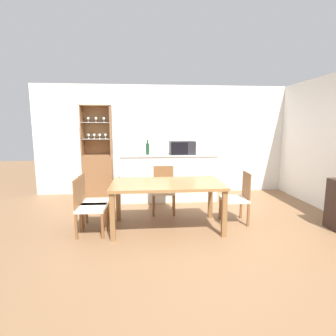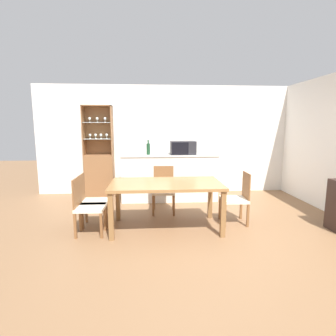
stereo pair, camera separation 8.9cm
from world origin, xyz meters
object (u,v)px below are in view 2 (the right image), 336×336
(dining_table, at_px, (166,188))
(microwave, at_px, (183,148))
(dining_chair_side_left_near, at_px, (88,206))
(dining_chair_head_far, at_px, (164,190))
(dining_chair_side_right_far, at_px, (237,198))
(wine_bottle, at_px, (148,149))
(dining_chair_side_left_far, at_px, (92,201))
(display_cabinet, at_px, (100,168))

(dining_table, xyz_separation_m, microwave, (0.46, 1.59, 0.49))
(dining_chair_side_left_near, bearing_deg, dining_table, 98.28)
(dining_chair_side_left_near, xyz_separation_m, microwave, (1.64, 1.73, 0.72))
(dining_chair_head_far, xyz_separation_m, microwave, (0.46, 0.80, 0.72))
(dining_chair_side_left_near, height_order, microwave, microwave)
(dining_chair_side_right_far, distance_m, wine_bottle, 2.17)
(dining_chair_side_left_near, height_order, wine_bottle, wine_bottle)
(wine_bottle, bearing_deg, dining_chair_side_left_far, -122.23)
(dining_chair_side_right_far, xyz_separation_m, wine_bottle, (-1.46, 1.44, 0.71))
(display_cabinet, height_order, wine_bottle, display_cabinet)
(display_cabinet, height_order, dining_chair_side_left_near, display_cabinet)
(dining_chair_head_far, height_order, wine_bottle, wine_bottle)
(dining_chair_side_right_far, distance_m, dining_chair_side_left_far, 2.36)
(dining_chair_head_far, bearing_deg, microwave, -116.42)
(display_cabinet, bearing_deg, dining_chair_side_right_far, -37.51)
(dining_table, bearing_deg, dining_chair_side_left_far, 173.19)
(dining_chair_side_left_far, height_order, wine_bottle, wine_bottle)
(dining_chair_head_far, distance_m, dining_chair_side_left_far, 1.35)
(dining_chair_side_left_near, bearing_deg, dining_chair_head_far, 129.69)
(display_cabinet, xyz_separation_m, dining_chair_side_left_near, (0.24, -2.27, -0.21))
(display_cabinet, relative_size, wine_bottle, 6.50)
(display_cabinet, xyz_separation_m, wine_bottle, (1.14, -0.56, 0.50))
(display_cabinet, xyz_separation_m, microwave, (1.88, -0.55, 0.51))
(dining_chair_side_right_far, xyz_separation_m, dining_chair_side_left_far, (-2.36, 0.00, 0.00))
(dining_chair_side_left_far, distance_m, microwave, 2.30)
(dining_chair_head_far, distance_m, dining_chair_side_right_far, 1.35)
(dining_chair_side_left_near, bearing_deg, dining_chair_side_left_far, -178.45)
(microwave, distance_m, wine_bottle, 0.74)
(dining_chair_side_left_near, xyz_separation_m, wine_bottle, (0.90, 1.71, 0.71))
(dining_chair_side_left_near, relative_size, wine_bottle, 2.69)
(display_cabinet, xyz_separation_m, dining_chair_head_far, (1.42, -1.34, -0.21))
(dining_chair_side_left_near, bearing_deg, display_cabinet, -172.49)
(dining_table, relative_size, dining_chair_side_left_near, 2.02)
(dining_table, height_order, dining_chair_side_left_far, dining_chair_side_left_far)
(dining_chair_head_far, bearing_deg, dining_chair_side_left_far, 32.03)
(dining_chair_head_far, xyz_separation_m, wine_bottle, (-0.28, 0.78, 0.71))
(dining_chair_side_left_far, xyz_separation_m, wine_bottle, (0.90, 1.43, 0.71))
(dining_table, distance_m, dining_chair_head_far, 0.82)
(dining_chair_side_left_near, xyz_separation_m, dining_chair_side_right_far, (2.36, 0.28, 0.00))
(dining_chair_head_far, bearing_deg, dining_chair_side_left_near, 41.43)
(dining_chair_head_far, height_order, microwave, microwave)
(microwave, bearing_deg, wine_bottle, -178.91)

